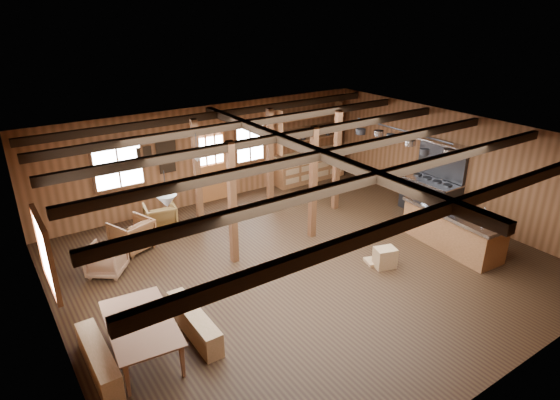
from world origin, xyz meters
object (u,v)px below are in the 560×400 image
dining_table (145,337)px  armchair_c (107,259)px  kitchen_island (453,229)px  armchair_a (132,235)px  commercial_range (432,190)px  armchair_b (161,217)px

dining_table → armchair_c: (0.18, 2.90, 0.01)m
kitchen_island → armchair_a: (-6.30, 4.16, -0.10)m
commercial_range → armchair_b: (-6.63, 3.14, -0.29)m
commercial_range → armchair_b: size_ratio=2.59×
commercial_range → armchair_a: commercial_range is taller
dining_table → commercial_range: bearing=-76.6°
armchair_b → armchair_c: bearing=48.1°
armchair_a → armchair_b: bearing=-166.0°
armchair_c → commercial_range: bearing=-154.7°
kitchen_island → commercial_range: 2.08m
dining_table → armchair_a: (0.99, 3.66, 0.06)m
armchair_a → armchair_c: size_ratio=1.14×
armchair_b → kitchen_island: bearing=147.8°
kitchen_island → armchair_c: (-7.11, 3.40, -0.15)m
commercial_range → dining_table: commercial_range is taller
armchair_c → armchair_b: bearing=-104.2°
commercial_range → dining_table: (-8.55, -1.15, -0.32)m
commercial_range → armchair_c: 8.55m
armchair_c → armchair_a: bearing=-99.6°
armchair_a → armchair_c: armchair_a is taller
armchair_c → dining_table: bearing=123.6°
kitchen_island → armchair_a: size_ratio=3.07×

